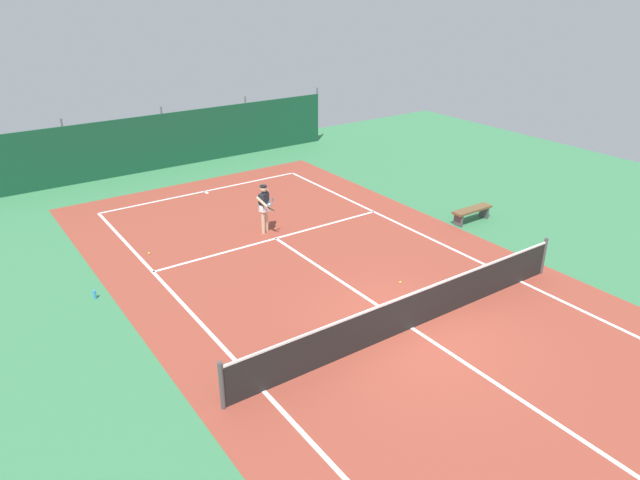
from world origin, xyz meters
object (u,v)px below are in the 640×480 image
tennis_player (264,205)px  tennis_ball_midcourt (149,253)px  courtside_bench (472,212)px  water_bottle (95,295)px  tennis_net (413,310)px  tennis_ball_near_player (400,282)px

tennis_player → tennis_ball_midcourt: tennis_player is taller
tennis_player → courtside_bench: bearing=124.0°
water_bottle → tennis_net: bearing=-44.7°
tennis_net → courtside_bench: 7.36m
tennis_player → tennis_ball_midcourt: (-3.76, 0.59, -0.93)m
tennis_ball_midcourt → courtside_bench: (10.09, -3.84, 0.34)m
tennis_player → tennis_ball_near_player: size_ratio=24.85×
tennis_net → courtside_bench: (6.31, 3.78, -0.14)m
tennis_ball_near_player → courtside_bench: 5.39m
tennis_ball_near_player → courtside_bench: (5.02, 1.94, 0.34)m
tennis_net → tennis_ball_midcourt: 8.52m
tennis_net → tennis_ball_midcourt: tennis_net is taller
tennis_player → water_bottle: size_ratio=6.83×
tennis_ball_midcourt → water_bottle: bearing=-139.4°
tennis_ball_near_player → tennis_ball_midcourt: 7.69m
water_bottle → tennis_ball_near_player: bearing=-29.0°
tennis_net → courtside_bench: bearing=30.9°
tennis_ball_midcourt → tennis_net: bearing=-63.6°
courtside_bench → water_bottle: size_ratio=6.67×
water_bottle → courtside_bench: bearing=-9.5°
tennis_ball_midcourt → water_bottle: water_bottle is taller
courtside_bench → tennis_ball_near_player: bearing=-158.9°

